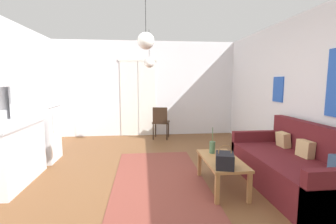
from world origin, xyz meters
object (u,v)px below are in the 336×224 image
Objects in this scene: handbag at (225,160)px; refrigerator at (37,120)px; couch at (295,168)px; pendant_lamp_far at (149,63)px; bamboo_vase at (212,147)px; coffee_table at (222,163)px; pendant_lamp_near at (146,41)px; accent_chair at (161,121)px.

refrigerator is (-2.99, 1.85, 0.28)m from handbag.
pendant_lamp_far is at bearing 130.96° from couch.
couch reaches higher than bamboo_vase.
pendant_lamp_near is (-1.05, -0.02, 1.65)m from coffee_table.
couch is at bearing -49.04° from pendant_lamp_far.
pendant_lamp_far reaches higher than accent_chair.
handbag is at bearing -70.94° from pendant_lamp_far.
bamboo_vase is 0.25× the size of refrigerator.
refrigerator is at bearing 157.95° from bamboo_vase.
refrigerator reaches higher than couch.
coffee_table is 1.96m from pendant_lamp_near.
accent_chair is (-0.58, 2.74, -0.03)m from bamboo_vase.
coffee_table is 1.22× the size of pendant_lamp_far.
couch is 2.71m from pendant_lamp_near.
pendant_lamp_far is at bearing 16.97° from refrigerator.
refrigerator is at bearing -163.03° from pendant_lamp_far.
refrigerator is at bearing 148.29° from handbag.
accent_chair is at bearing 101.84° from coffee_table.
couch is 1.23× the size of refrigerator.
coffee_table is 0.38m from handbag.
bamboo_vase is 0.56× the size of pendant_lamp_near.
coffee_table is at bearing 114.78° from accent_chair.
couch is at bearing -21.61° from refrigerator.
refrigerator reaches higher than accent_chair.
pendant_lamp_near is at bearing -178.99° from coffee_table.
pendant_lamp_far is at bearing 83.30° from accent_chair.
bamboo_vase is 0.47× the size of accent_chair.
pendant_lamp_near is (2.02, -1.52, 1.22)m from refrigerator.
bamboo_vase is at bearing -64.59° from pendant_lamp_far.
handbag is at bearing -168.65° from couch.
bamboo_vase is at bearing 114.88° from accent_chair.
couch is 6.02× the size of handbag.
couch is 3.56m from accent_chair.
refrigerator is at bearing 44.83° from accent_chair.
couch is 1.04m from coffee_table.
pendant_lamp_near is at bearing 161.57° from handbag.
pendant_lamp_far reaches higher than refrigerator.
accent_chair reaches higher than bamboo_vase.
pendant_lamp_far is at bearing 109.06° from handbag.
handbag is (-1.11, -0.22, 0.23)m from couch.
pendant_lamp_near is (-0.42, -3.04, 1.54)m from accent_chair.
accent_chair reaches higher than handbag.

